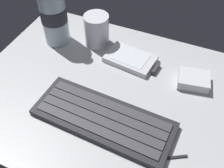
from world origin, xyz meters
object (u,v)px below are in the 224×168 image
object	(u,v)px
keyboard	(103,119)
stylus_pen	(163,158)
juice_cup	(97,31)
charger_block	(194,80)
handheld_device	(133,60)
water_bottle	(53,11)

from	to	relation	value
keyboard	stylus_pen	world-z (taller)	keyboard
juice_cup	stylus_pen	size ratio (longest dim) A/B	0.89
keyboard	stylus_pen	xyz separation A→B (cm)	(13.63, -3.33, -0.46)
juice_cup	stylus_pen	distance (cm)	36.33
keyboard	charger_block	xyz separation A→B (cm)	(14.68, 17.72, 0.39)
keyboard	handheld_device	distance (cm)	19.16
water_bottle	charger_block	world-z (taller)	water_bottle
handheld_device	juice_cup	xyz separation A→B (cm)	(-11.27, 3.03, 3.18)
juice_cup	stylus_pen	world-z (taller)	juice_cup
juice_cup	keyboard	bearing A→B (deg)	-61.61
stylus_pen	handheld_device	bearing A→B (deg)	92.93
keyboard	juice_cup	world-z (taller)	juice_cup
juice_cup	water_bottle	distance (cm)	11.89
juice_cup	water_bottle	size ratio (longest dim) A/B	0.41
water_bottle	stylus_pen	xyz separation A→B (cm)	(35.90, -22.42, -8.66)
charger_block	stylus_pen	world-z (taller)	charger_block
juice_cup	charger_block	xyz separation A→B (cm)	(26.67, -4.46, -2.71)
juice_cup	charger_block	world-z (taller)	juice_cup
handheld_device	juice_cup	world-z (taller)	juice_cup
juice_cup	charger_block	bearing A→B (deg)	-9.49
charger_block	water_bottle	bearing A→B (deg)	177.89
handheld_device	stylus_pen	distance (cm)	26.67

